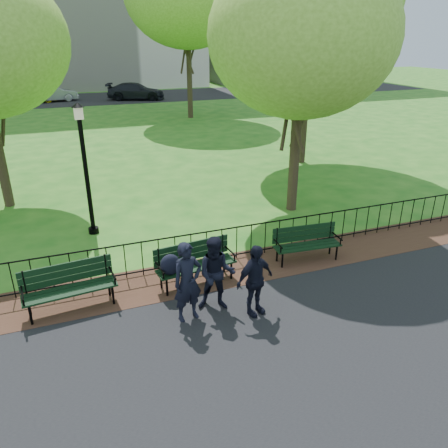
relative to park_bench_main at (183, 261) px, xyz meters
name	(u,v)px	position (x,y,z in m)	size (l,w,h in m)	color
ground	(211,312)	(0.23, -1.15, -0.66)	(120.00, 120.00, 0.00)	#22671B
asphalt_path	(290,444)	(0.23, -4.55, -0.65)	(60.00, 9.20, 0.01)	black
dirt_strip	(190,277)	(0.23, 0.35, -0.64)	(60.00, 1.60, 0.01)	#3A2217
far_street	(82,99)	(0.23, 33.85, -0.65)	(70.00, 9.00, 0.01)	black
iron_fence	(183,250)	(0.23, 0.85, -0.16)	(24.06, 0.06, 1.00)	black
park_bench_main	(183,261)	(0.00, 0.00, 0.00)	(1.89, 0.77, 1.04)	black
park_bench_left_a	(68,282)	(-2.44, 0.07, -0.05)	(1.91, 0.76, 1.06)	black
park_bench_right_a	(306,240)	(3.25, 0.19, -0.10)	(1.74, 0.67, 0.97)	black
lamppost	(85,166)	(-1.64, 3.79, 1.36)	(0.33, 0.33, 3.69)	black
tree_near_e	(302,36)	(4.64, 3.43, 4.59)	(5.42, 5.42, 7.56)	#2D2116
person_left	(188,282)	(-0.25, -1.18, 0.19)	(0.61, 0.40, 1.66)	black
person_mid	(217,274)	(0.40, -1.05, 0.16)	(0.78, 0.41, 1.61)	black
person_right	(255,280)	(1.05, -1.50, 0.12)	(0.90, 0.37, 1.53)	black
taxi	(30,93)	(-3.94, 33.41, 0.12)	(1.79, 4.46, 1.52)	yellow
sedan_silver	(52,94)	(-2.19, 33.12, 0.03)	(1.42, 4.07, 1.34)	#9C9EA4
sedan_dark	(136,91)	(4.74, 31.78, 0.08)	(2.02, 4.96, 1.44)	black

